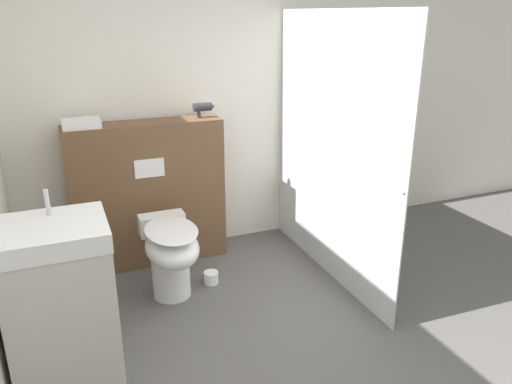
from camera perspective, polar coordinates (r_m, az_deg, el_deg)
The scene contains 8 objects.
wall_back at distance 4.13m, azimuth -6.45°, elevation 10.50°, with size 8.00×0.06×2.50m.
partition_panel at distance 3.99m, azimuth -12.20°, elevation -0.24°, with size 1.18×0.28×1.14m.
shower_glass at distance 3.66m, azimuth 8.64°, elevation 4.68°, with size 0.04×1.73×1.94m.
toilet at distance 3.51m, azimuth -9.72°, elevation -6.82°, with size 0.35×0.64×0.56m.
sink_vanity at distance 2.88m, azimuth -21.31°, elevation -11.87°, with size 0.54×0.48×1.06m.
hair_drier at distance 3.93m, azimuth -6.04°, elevation 9.61°, with size 0.17×0.07×0.12m.
folded_towel at distance 3.77m, azimuth -19.35°, elevation 7.41°, with size 0.26×0.19×0.06m.
spare_toilet_roll at distance 3.79m, azimuth -5.15°, elevation -9.71°, with size 0.11×0.11×0.09m.
Camera 1 is at (-1.12, -1.66, 1.91)m, focal length 35.00 mm.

